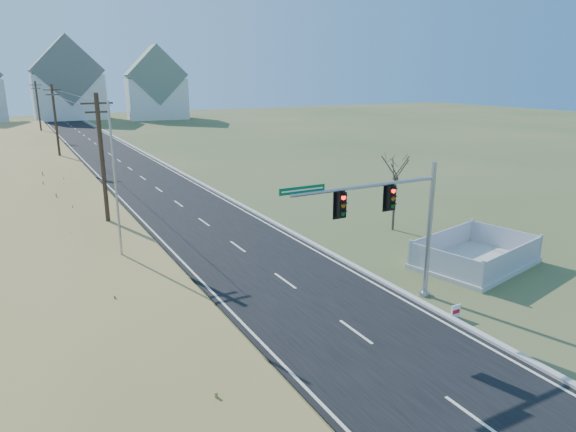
# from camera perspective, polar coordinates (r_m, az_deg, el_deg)

# --- Properties ---
(ground) EXTENTS (260.00, 260.00, 0.00)m
(ground) POSITION_cam_1_polar(r_m,az_deg,el_deg) (22.73, 4.52, -10.74)
(ground) COLOR #3E5026
(ground) RESTS_ON ground
(road) EXTENTS (8.00, 180.00, 0.06)m
(road) POSITION_cam_1_polar(r_m,az_deg,el_deg) (68.69, -18.89, 6.28)
(road) COLOR black
(road) RESTS_ON ground
(curb) EXTENTS (0.30, 180.00, 0.18)m
(curb) POSITION_cam_1_polar(r_m,az_deg,el_deg) (69.48, -15.51, 6.69)
(curb) COLOR #B2AFA8
(curb) RESTS_ON ground
(utility_pole_near) EXTENTS (1.80, 0.26, 9.00)m
(utility_pole_near) POSITION_cam_1_polar(r_m,az_deg,el_deg) (32.81, -19.87, 5.19)
(utility_pole_near) COLOR #422D1E
(utility_pole_near) RESTS_ON ground
(utility_pole_mid) EXTENTS (1.80, 0.26, 9.00)m
(utility_pole_mid) POSITION_cam_1_polar(r_m,az_deg,el_deg) (62.43, -24.37, 9.22)
(utility_pole_mid) COLOR #422D1E
(utility_pole_mid) RESTS_ON ground
(utility_pole_far) EXTENTS (1.80, 0.26, 9.00)m
(utility_pole_far) POSITION_cam_1_polar(r_m,az_deg,el_deg) (92.30, -25.98, 10.63)
(utility_pole_far) COLOR #422D1E
(utility_pole_far) RESTS_ON ground
(condo_n) EXTENTS (15.27, 10.20, 18.54)m
(condo_n) POSITION_cam_1_polar(r_m,az_deg,el_deg) (129.73, -23.29, 13.19)
(condo_n) COLOR silver
(condo_n) RESTS_ON ground
(condo_ne) EXTENTS (14.12, 10.51, 16.52)m
(condo_ne) POSITION_cam_1_polar(r_m,az_deg,el_deg) (125.03, -14.43, 13.54)
(condo_ne) COLOR silver
(condo_ne) RESTS_ON ground
(traffic_signal_mast) EXTENTS (7.95, 0.54, 6.33)m
(traffic_signal_mast) POSITION_cam_1_polar(r_m,az_deg,el_deg) (22.73, 12.23, -0.33)
(traffic_signal_mast) COLOR #9EA0A5
(traffic_signal_mast) RESTS_ON ground
(fence_enclosure) EXTENTS (7.31, 5.75, 1.49)m
(fence_enclosure) POSITION_cam_1_polar(r_m,az_deg,el_deg) (29.73, 20.06, -4.61)
(fence_enclosure) COLOR #B7B5AD
(fence_enclosure) RESTS_ON ground
(open_sign) EXTENTS (0.48, 0.07, 0.59)m
(open_sign) POSITION_cam_1_polar(r_m,az_deg,el_deg) (23.24, 18.14, -10.04)
(open_sign) COLOR white
(open_sign) RESTS_ON ground
(flagpole) EXTENTS (0.40, 0.40, 8.85)m
(flagpole) POSITION_cam_1_polar(r_m,az_deg,el_deg) (26.48, -18.38, 0.48)
(flagpole) COLOR #B7B5AD
(flagpole) RESTS_ON ground
(bare_tree) EXTENTS (2.03, 2.03, 5.38)m
(bare_tree) POSITION_cam_1_polar(r_m,az_deg,el_deg) (34.00, 11.93, 5.51)
(bare_tree) COLOR #4C3F33
(bare_tree) RESTS_ON ground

